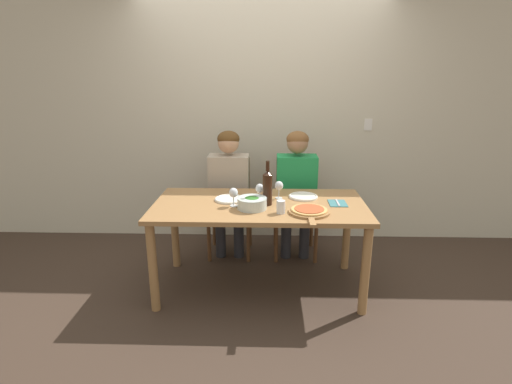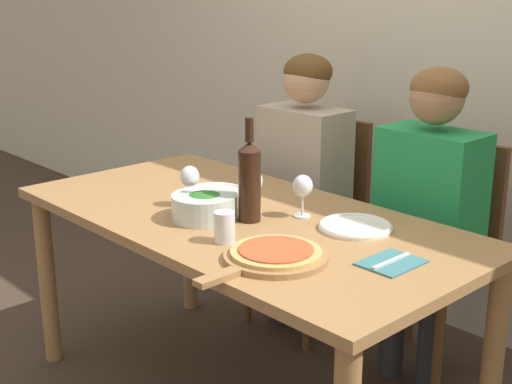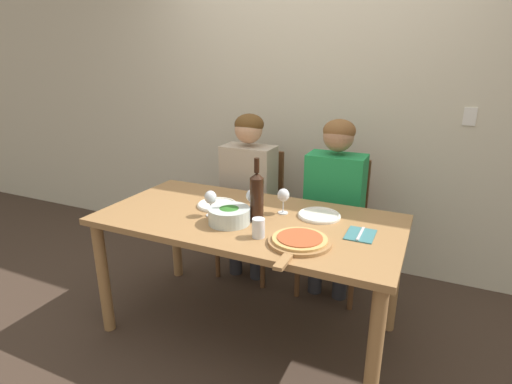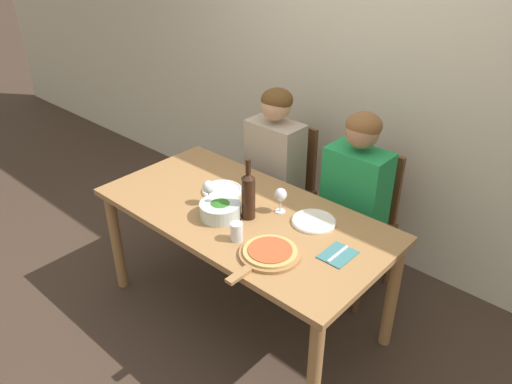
{
  "view_description": "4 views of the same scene",
  "coord_description": "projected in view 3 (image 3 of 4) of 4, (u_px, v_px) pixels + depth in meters",
  "views": [
    {
      "loc": [
        0.06,
        -3.06,
        1.78
      ],
      "look_at": [
        -0.03,
        0.11,
        0.82
      ],
      "focal_mm": 28.0,
      "sensor_mm": 36.0,
      "label": 1
    },
    {
      "loc": [
        1.77,
        -1.58,
        1.55
      ],
      "look_at": [
        0.03,
        0.04,
        0.84
      ],
      "focal_mm": 50.0,
      "sensor_mm": 36.0,
      "label": 2
    },
    {
      "loc": [
        0.93,
        -1.91,
        1.61
      ],
      "look_at": [
        0.06,
        -0.02,
        0.92
      ],
      "focal_mm": 28.0,
      "sensor_mm": 36.0,
      "label": 3
    },
    {
      "loc": [
        1.66,
        -1.73,
        2.26
      ],
      "look_at": [
        -0.02,
        0.14,
        0.81
      ],
      "focal_mm": 35.0,
      "sensor_mm": 36.0,
      "label": 4
    }
  ],
  "objects": [
    {
      "name": "dining_table",
      "position": [
        248.0,
        232.0,
        2.31
      ],
      "size": [
        1.71,
        0.86,
        0.76
      ],
      "color": "#9E7042",
      "rests_on": "ground"
    },
    {
      "name": "dinner_plate_left",
      "position": [
        217.0,
        205.0,
        2.45
      ],
      "size": [
        0.24,
        0.24,
        0.02
      ],
      "color": "silver",
      "rests_on": "dining_table"
    },
    {
      "name": "fork_on_napkin",
      "position": [
        360.0,
        234.0,
        2.04
      ],
      "size": [
        0.14,
        0.18,
        0.01
      ],
      "color": "#387075",
      "rests_on": "dining_table"
    },
    {
      "name": "chair_left",
      "position": [
        254.0,
        207.0,
        3.11
      ],
      "size": [
        0.42,
        0.42,
        0.95
      ],
      "color": "brown",
      "rests_on": "ground"
    },
    {
      "name": "ground_plane",
      "position": [
        249.0,
        328.0,
        2.52
      ],
      "size": [
        40.0,
        40.0,
        0.0
      ],
      "primitive_type": "plane",
      "color": "#3D2D23"
    },
    {
      "name": "chair_right",
      "position": [
        336.0,
        220.0,
        2.86
      ],
      "size": [
        0.42,
        0.42,
        0.95
      ],
      "color": "brown",
      "rests_on": "ground"
    },
    {
      "name": "wine_glass_centre",
      "position": [
        253.0,
        197.0,
        2.29
      ],
      "size": [
        0.07,
        0.07,
        0.15
      ],
      "color": "silver",
      "rests_on": "dining_table"
    },
    {
      "name": "wine_glass_right",
      "position": [
        283.0,
        196.0,
        2.3
      ],
      "size": [
        0.07,
        0.07,
        0.15
      ],
      "color": "silver",
      "rests_on": "dining_table"
    },
    {
      "name": "wine_bottle",
      "position": [
        257.0,
        196.0,
        2.19
      ],
      "size": [
        0.08,
        0.08,
        0.36
      ],
      "color": "black",
      "rests_on": "dining_table"
    },
    {
      "name": "person_woman",
      "position": [
        248.0,
        181.0,
        2.94
      ],
      "size": [
        0.47,
        0.51,
        1.25
      ],
      "color": "#28282D",
      "rests_on": "ground"
    },
    {
      "name": "pizza_on_board",
      "position": [
        299.0,
        241.0,
        1.94
      ],
      "size": [
        0.31,
        0.45,
        0.04
      ],
      "color": "#9E7042",
      "rests_on": "dining_table"
    },
    {
      "name": "dinner_plate_right",
      "position": [
        319.0,
        215.0,
        2.28
      ],
      "size": [
        0.24,
        0.24,
        0.02
      ],
      "color": "silver",
      "rests_on": "dining_table"
    },
    {
      "name": "person_man",
      "position": [
        334.0,
        193.0,
        2.68
      ],
      "size": [
        0.47,
        0.51,
        1.25
      ],
      "color": "#28282D",
      "rests_on": "ground"
    },
    {
      "name": "broccoli_bowl",
      "position": [
        229.0,
        215.0,
        2.18
      ],
      "size": [
        0.23,
        0.23,
        0.1
      ],
      "color": "silver",
      "rests_on": "dining_table"
    },
    {
      "name": "water_tumbler",
      "position": [
        259.0,
        228.0,
        2.01
      ],
      "size": [
        0.07,
        0.07,
        0.1
      ],
      "color": "silver",
      "rests_on": "dining_table"
    },
    {
      "name": "wine_glass_left",
      "position": [
        211.0,
        199.0,
        2.27
      ],
      "size": [
        0.07,
        0.07,
        0.15
      ],
      "color": "silver",
      "rests_on": "dining_table"
    },
    {
      "name": "back_wall",
      "position": [
        313.0,
        95.0,
        3.09
      ],
      "size": [
        10.0,
        0.06,
        2.7
      ],
      "color": "beige",
      "rests_on": "ground"
    }
  ]
}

